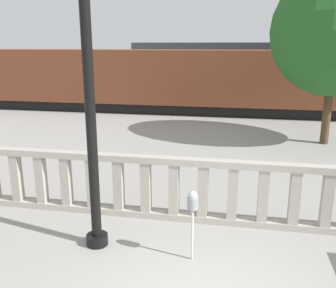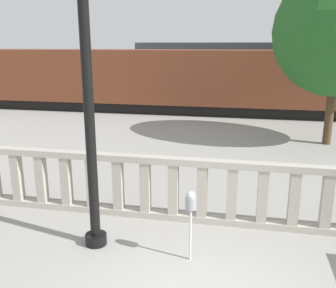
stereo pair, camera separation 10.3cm
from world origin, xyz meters
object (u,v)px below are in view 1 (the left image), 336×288
object	(u,v)px
parking_meter	(193,205)
train_near	(157,79)
train_far	(305,64)
tree_left	(336,32)
lamppost	(87,49)

from	to	relation	value
parking_meter	train_near	bearing A→B (deg)	104.75
train_far	tree_left	bearing A→B (deg)	-96.13
parking_meter	train_far	distance (m)	29.71
parking_meter	tree_left	world-z (taller)	tree_left
tree_left	lamppost	bearing A→B (deg)	-123.46
lamppost	parking_meter	world-z (taller)	lamppost
lamppost	parking_meter	xyz separation A→B (m)	(1.80, -0.16, -2.52)
lamppost	train_far	bearing A→B (deg)	74.82
lamppost	tree_left	bearing A→B (deg)	56.54
train_near	tree_left	world-z (taller)	tree_left
parking_meter	train_far	world-z (taller)	train_far
parking_meter	train_near	world-z (taller)	train_near
lamppost	train_near	xyz separation A→B (m)	(-2.02, 14.34, -1.80)
train_far	train_near	bearing A→B (deg)	-124.10
train_far	tree_left	distance (m)	20.57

